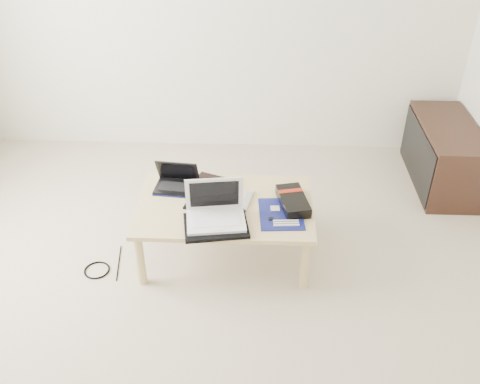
{
  "coord_description": "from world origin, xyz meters",
  "views": [
    {
      "loc": [
        0.33,
        -2.2,
        2.36
      ],
      "look_at": [
        0.23,
        0.52,
        0.5
      ],
      "focal_mm": 40.0,
      "sensor_mm": 36.0,
      "label": 1
    }
  ],
  "objects_px": {
    "media_cabinet": "(442,155)",
    "gpu_box": "(293,201)",
    "netbook": "(177,182)",
    "coffee_table": "(225,210)",
    "white_laptop": "(215,211)"
  },
  "relations": [
    {
      "from": "coffee_table",
      "to": "media_cabinet",
      "type": "bearing_deg",
      "value": 29.7
    },
    {
      "from": "coffee_table",
      "to": "media_cabinet",
      "type": "height_order",
      "value": "media_cabinet"
    },
    {
      "from": "media_cabinet",
      "to": "netbook",
      "type": "distance_m",
      "value": 2.11
    },
    {
      "from": "coffee_table",
      "to": "media_cabinet",
      "type": "distance_m",
      "value": 1.89
    },
    {
      "from": "netbook",
      "to": "white_laptop",
      "type": "distance_m",
      "value": 0.45
    },
    {
      "from": "netbook",
      "to": "white_laptop",
      "type": "relative_size",
      "value": 0.79
    },
    {
      "from": "media_cabinet",
      "to": "gpu_box",
      "type": "bearing_deg",
      "value": -142.52
    },
    {
      "from": "media_cabinet",
      "to": "coffee_table",
      "type": "bearing_deg",
      "value": -150.3
    },
    {
      "from": "coffee_table",
      "to": "white_laptop",
      "type": "bearing_deg",
      "value": -104.22
    },
    {
      "from": "media_cabinet",
      "to": "gpu_box",
      "type": "height_order",
      "value": "media_cabinet"
    },
    {
      "from": "coffee_table",
      "to": "white_laptop",
      "type": "relative_size",
      "value": 2.94
    },
    {
      "from": "white_laptop",
      "to": "netbook",
      "type": "bearing_deg",
      "value": 128.45
    },
    {
      "from": "media_cabinet",
      "to": "netbook",
      "type": "relative_size",
      "value": 3.06
    },
    {
      "from": "coffee_table",
      "to": "white_laptop",
      "type": "distance_m",
      "value": 0.22
    },
    {
      "from": "media_cabinet",
      "to": "netbook",
      "type": "bearing_deg",
      "value": -158.94
    }
  ]
}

